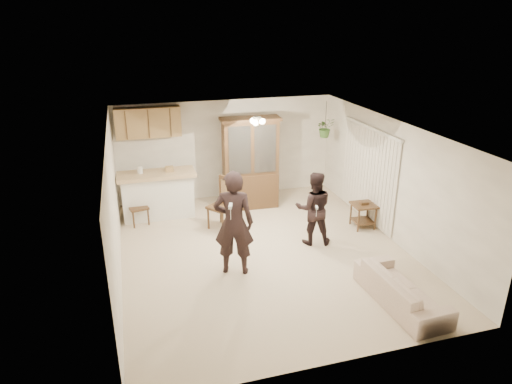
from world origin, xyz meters
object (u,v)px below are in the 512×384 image
object	(u,v)px
chair_bar	(139,213)
chair_hutch_left	(222,215)
child	(313,213)
china_hutch	(250,164)
chair_hutch_right	(238,193)
side_table	(363,215)
sofa	(402,284)
adult	(234,227)

from	to	relation	value
chair_bar	chair_hutch_left	size ratio (longest dim) A/B	0.79
child	china_hutch	distance (m)	2.39
chair_hutch_left	chair_hutch_right	size ratio (longest dim) A/B	1.02
china_hutch	chair_hutch_left	size ratio (longest dim) A/B	1.93
chair_bar	chair_hutch_left	bearing A→B (deg)	-35.43
side_table	chair_hutch_left	distance (m)	3.13
sofa	chair_bar	size ratio (longest dim) A/B	2.05
side_table	chair_hutch_right	bearing A→B (deg)	139.24
chair_hutch_right	chair_hutch_left	bearing A→B (deg)	55.00
child	chair_hutch_right	bearing A→B (deg)	-52.72
china_hutch	chair_bar	distance (m)	2.84
child	side_table	xyz separation A→B (m)	(1.36, 0.38, -0.39)
adult	china_hutch	world-z (taller)	china_hutch
china_hutch	chair_bar	xyz separation A→B (m)	(-2.70, -0.30, -0.84)
sofa	side_table	size ratio (longest dim) A/B	3.06
side_table	chair_hutch_right	xyz separation A→B (m)	(-2.34, 2.02, 0.03)
adult	side_table	xyz separation A→B (m)	(3.19, 1.05, -0.61)
adult	chair_bar	distance (m)	3.12
child	adult	bearing A→B (deg)	35.23
sofa	china_hutch	distance (m)	4.86
chair_bar	chair_hutch_left	distance (m)	1.90
adult	chair_hutch_left	bearing A→B (deg)	-75.94
child	chair_bar	xyz separation A→B (m)	(-3.41, 1.93, -0.42)
chair_hutch_right	chair_bar	bearing A→B (deg)	5.40
child	side_table	size ratio (longest dim) A/B	2.20
child	chair_hutch_right	xyz separation A→B (m)	(-0.98, 2.40, -0.36)
sofa	child	distance (m)	2.48
sofa	adult	xyz separation A→B (m)	(-2.38, 1.73, 0.53)
child	chair_hutch_left	bearing A→B (deg)	-20.85
sofa	child	bearing A→B (deg)	10.56
china_hutch	chair_bar	bearing A→B (deg)	-170.77
chair_hutch_left	side_table	bearing A→B (deg)	37.61
chair_bar	chair_hutch_right	distance (m)	2.48
china_hutch	sofa	bearing A→B (deg)	-71.94
china_hutch	chair_bar	world-z (taller)	china_hutch
side_table	adult	bearing A→B (deg)	-161.82
china_hutch	chair_hutch_left	bearing A→B (deg)	-129.59
chair_hutch_right	child	bearing A→B (deg)	106.82
child	chair_hutch_right	world-z (taller)	child
chair_bar	chair_hutch_right	bearing A→B (deg)	-1.98
side_table	child	bearing A→B (deg)	-164.55
china_hutch	adult	bearing A→B (deg)	-108.10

